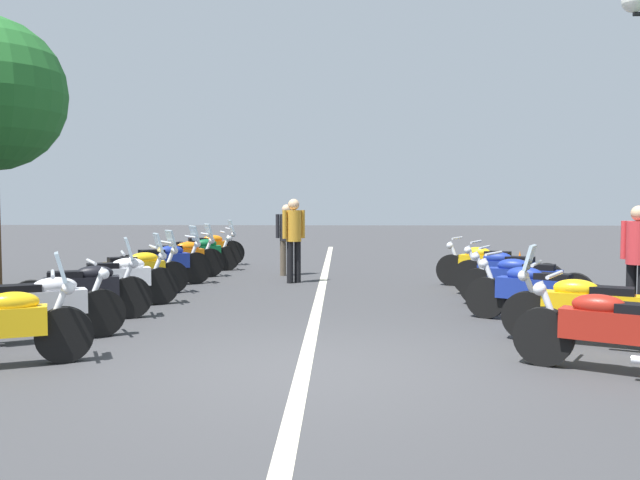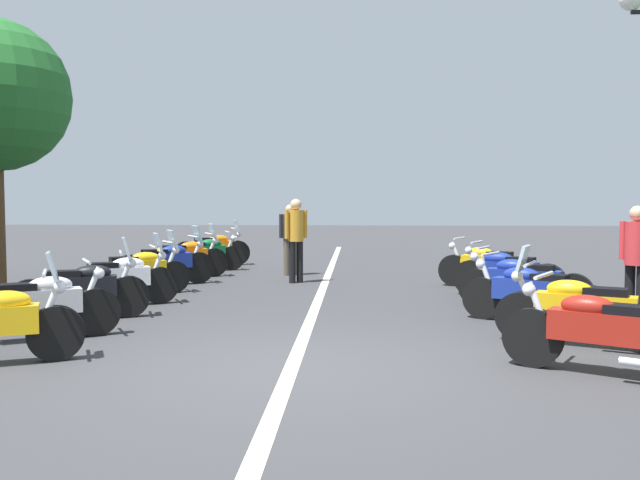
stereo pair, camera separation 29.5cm
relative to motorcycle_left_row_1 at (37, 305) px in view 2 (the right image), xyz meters
name	(u,v)px [view 2 (the right image)]	position (x,y,z in m)	size (l,w,h in m)	color
ground_plane	(291,369)	(-1.19, -3.29, -0.45)	(80.00, 80.00, 0.00)	#38383A
lane_centre_stripe	(322,291)	(4.73, -3.29, -0.45)	(24.26, 0.16, 0.01)	beige
motorcycle_left_row_1	(37,305)	(0.00, 0.00, 0.00)	(1.15, 1.85, 0.99)	black
motorcycle_left_row_2	(82,288)	(1.45, 0.04, 0.01)	(0.93, 1.89, 1.20)	black
motorcycle_left_row_3	(119,278)	(2.71, -0.05, 0.01)	(1.05, 1.86, 1.20)	black
motorcycle_left_row_4	(138,271)	(3.97, 0.06, 0.01)	(1.21, 1.77, 1.19)	black
motorcycle_left_row_5	(167,262)	(5.39, -0.06, 0.02)	(1.24, 1.82, 1.22)	black
motorcycle_left_row_6	(185,257)	(6.71, -0.10, 0.02)	(1.09, 1.84, 1.22)	black
motorcycle_left_row_7	(204,253)	(8.18, -0.20, 0.00)	(0.91, 1.93, 0.98)	black
motorcycle_left_row_8	(213,248)	(9.52, -0.12, 0.03)	(0.95, 1.96, 1.22)	black
motorcycle_right_row_0	(604,331)	(-1.32, -6.41, 0.00)	(1.17, 1.84, 0.99)	black
motorcycle_right_row_1	(582,309)	(0.01, -6.64, 0.01)	(1.07, 1.96, 1.20)	black
motorcycle_right_row_2	(532,292)	(1.47, -6.44, 0.00)	(1.27, 1.83, 0.99)	black
motorcycle_right_row_3	(522,281)	(2.80, -6.63, 0.00)	(1.11, 1.97, 0.99)	black
motorcycle_right_row_4	(507,272)	(4.03, -6.66, 0.01)	(1.08, 1.85, 1.00)	black
motorcycle_right_row_5	(488,265)	(5.32, -6.57, 0.01)	(1.10, 1.89, 1.00)	black
traffic_cone_0	(524,266)	(6.99, -7.69, -0.16)	(0.36, 0.36, 0.61)	orange
bystander_0	(296,233)	(5.97, -2.68, 0.60)	(0.33, 0.46, 1.78)	black
bystander_2	(637,254)	(1.65, -7.94, 0.53)	(0.45, 0.34, 1.67)	black
bystander_3	(290,234)	(7.35, -2.42, 0.52)	(0.32, 0.50, 1.65)	brown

